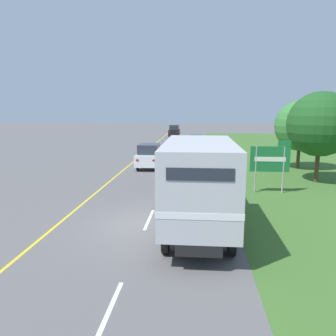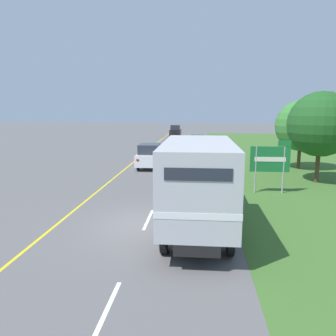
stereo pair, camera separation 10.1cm
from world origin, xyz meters
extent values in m
plane|color=#5B5959|center=(0.00, 0.00, 0.00)|extent=(200.00, 200.00, 0.00)
cube|color=#3D6628|center=(13.70, 17.41, 0.00)|extent=(20.00, 70.66, 0.01)
cube|color=yellow|center=(-3.70, 17.41, 0.00)|extent=(0.12, 70.66, 0.01)
cube|color=white|center=(0.00, -6.03, 0.00)|extent=(0.12, 2.60, 0.01)
cube|color=white|center=(0.00, 0.57, 0.00)|extent=(0.12, 2.60, 0.01)
cube|color=white|center=(0.00, 7.17, 0.00)|extent=(0.12, 2.60, 0.01)
cube|color=white|center=(0.00, 13.77, 0.00)|extent=(0.12, 2.60, 0.01)
cube|color=white|center=(0.00, 20.37, 0.00)|extent=(0.12, 2.60, 0.01)
cube|color=white|center=(0.00, 26.97, 0.00)|extent=(0.12, 2.60, 0.01)
cylinder|color=black|center=(1.04, 3.34, 0.50)|extent=(0.22, 1.00, 1.00)
cylinder|color=black|center=(3.20, 3.34, 0.50)|extent=(0.22, 1.00, 1.00)
cylinder|color=black|center=(1.04, -2.69, 0.50)|extent=(0.22, 1.00, 1.00)
cylinder|color=black|center=(3.20, -2.69, 0.50)|extent=(0.22, 1.00, 1.00)
cube|color=black|center=(2.12, 0.00, 0.68)|extent=(1.39, 8.05, 0.36)
cube|color=#B7B7BC|center=(2.12, -1.05, 2.21)|extent=(2.52, 5.95, 2.70)
cube|color=white|center=(2.12, -1.05, 1.74)|extent=(2.54, 5.97, 0.20)
cube|color=#232833|center=(2.12, -4.04, 2.95)|extent=(1.89, 0.03, 0.36)
cube|color=#B7B7BC|center=(2.12, 2.98, 1.81)|extent=(2.42, 2.10, 1.90)
cube|color=#283342|center=(2.12, 4.04, 2.05)|extent=(2.14, 0.03, 0.85)
cylinder|color=black|center=(-2.55, 14.34, 0.33)|extent=(0.16, 0.66, 0.66)
cylinder|color=black|center=(-1.07, 14.34, 0.33)|extent=(0.16, 0.66, 0.66)
cylinder|color=black|center=(-2.55, 11.94, 0.33)|extent=(0.16, 0.66, 0.66)
cylinder|color=black|center=(-1.07, 11.94, 0.33)|extent=(0.16, 0.66, 0.66)
cube|color=white|center=(-1.81, 13.14, 0.77)|extent=(1.80, 3.87, 0.88)
cube|color=#282D38|center=(-1.81, 12.99, 1.59)|extent=(1.55, 2.13, 0.75)
cube|color=red|center=(-2.44, 11.20, 0.93)|extent=(0.20, 0.03, 0.14)
cube|color=red|center=(-1.18, 11.20, 0.93)|extent=(0.20, 0.03, 0.14)
cylinder|color=black|center=(1.24, 26.33, 0.33)|extent=(0.16, 0.66, 0.66)
cylinder|color=black|center=(2.72, 26.33, 0.33)|extent=(0.16, 0.66, 0.66)
cylinder|color=black|center=(1.24, 23.73, 0.33)|extent=(0.16, 0.66, 0.66)
cylinder|color=black|center=(2.72, 23.73, 0.33)|extent=(0.16, 0.66, 0.66)
cube|color=white|center=(1.98, 25.03, 0.72)|extent=(1.80, 4.20, 0.78)
cube|color=#282D38|center=(1.98, 24.86, 1.44)|extent=(1.55, 2.31, 0.66)
cube|color=red|center=(1.35, 22.92, 0.86)|extent=(0.20, 0.03, 0.14)
cube|color=red|center=(2.61, 22.92, 0.86)|extent=(0.20, 0.03, 0.14)
cylinder|color=black|center=(-2.53, 43.99, 0.33)|extent=(0.16, 0.66, 0.66)
cylinder|color=black|center=(-1.05, 43.99, 0.33)|extent=(0.16, 0.66, 0.66)
cylinder|color=black|center=(-2.53, 41.49, 0.33)|extent=(0.16, 0.66, 0.66)
cylinder|color=black|center=(-1.05, 41.49, 0.33)|extent=(0.16, 0.66, 0.66)
cube|color=black|center=(-1.79, 42.74, 0.81)|extent=(1.80, 4.03, 0.96)
cube|color=#282D38|center=(-1.79, 42.58, 1.70)|extent=(1.55, 2.21, 0.81)
cube|color=red|center=(-2.42, 40.72, 0.98)|extent=(0.20, 0.03, 0.14)
cube|color=red|center=(-1.16, 40.72, 0.98)|extent=(0.20, 0.03, 0.14)
cylinder|color=#9E9EA3|center=(5.38, 5.76, 1.33)|extent=(0.09, 0.09, 2.67)
cylinder|color=#9E9EA3|center=(6.92, 5.76, 1.33)|extent=(0.09, 0.09, 2.67)
cube|color=#196B33|center=(6.15, 5.76, 1.95)|extent=(2.21, 0.06, 1.44)
cube|color=#196B33|center=(6.90, 5.76, 2.85)|extent=(0.71, 0.06, 0.32)
cube|color=silver|center=(6.15, 5.72, 1.95)|extent=(1.72, 0.02, 0.26)
cylinder|color=#4C3823|center=(9.86, 8.87, 1.06)|extent=(0.28, 0.28, 2.13)
sphere|color=#1E511E|center=(9.86, 8.87, 3.79)|extent=(4.15, 4.15, 4.15)
cylinder|color=#4C3823|center=(10.18, 13.93, 0.92)|extent=(0.27, 0.27, 1.84)
sphere|color=#387A33|center=(10.18, 13.93, 3.44)|extent=(4.00, 4.00, 4.00)
camera|label=1|loc=(2.02, -12.92, 4.73)|focal=35.00mm
camera|label=2|loc=(2.12, -12.91, 4.73)|focal=35.00mm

